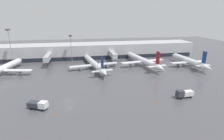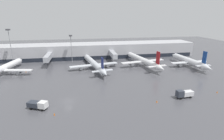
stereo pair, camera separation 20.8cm
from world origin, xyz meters
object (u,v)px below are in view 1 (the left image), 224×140
at_px(service_truck_1, 38,105).
at_px(apron_light_mast_1, 9,37).
at_px(traffic_cone_2, 26,71).
at_px(traffic_cone_3, 55,114).
at_px(traffic_cone_0, 157,101).
at_px(traffic_cone_1, 217,92).
at_px(parked_jet_1, 2,69).
at_px(parked_jet_3, 189,61).
at_px(apron_light_mast_2, 71,41).
at_px(service_truck_0, 184,93).
at_px(parked_jet_2, 94,64).
at_px(parked_jet_0, 143,60).

distance_m(service_truck_1, apron_light_mast_1, 59.28).
relative_size(traffic_cone_2, traffic_cone_3, 0.97).
xyz_separation_m(traffic_cone_0, traffic_cone_1, (24.16, 2.93, -0.02)).
bearing_deg(parked_jet_1, parked_jet_3, -80.10).
height_order(service_truck_1, traffic_cone_0, service_truck_1).
height_order(service_truck_1, apron_light_mast_2, apron_light_mast_2).
xyz_separation_m(service_truck_0, service_truck_1, (-46.30, 0.85, -0.10)).
distance_m(parked_jet_2, parked_jet_3, 51.02).
xyz_separation_m(parked_jet_0, traffic_cone_3, (-41.11, -43.28, -2.70)).
relative_size(parked_jet_0, traffic_cone_1, 55.49).
bearing_deg(traffic_cone_1, traffic_cone_2, 152.85).
bearing_deg(traffic_cone_2, parked_jet_0, 0.16).
relative_size(service_truck_1, traffic_cone_0, 8.76).
height_order(traffic_cone_1, traffic_cone_3, traffic_cone_3).
distance_m(parked_jet_1, service_truck_0, 78.64).
bearing_deg(traffic_cone_2, traffic_cone_0, -39.32).
bearing_deg(service_truck_0, traffic_cone_1, -178.95).
height_order(traffic_cone_3, apron_light_mast_1, apron_light_mast_1).
bearing_deg(parked_jet_2, apron_light_mast_2, 26.70).
bearing_deg(parked_jet_3, traffic_cone_2, 83.21).
height_order(traffic_cone_1, apron_light_mast_1, apron_light_mast_1).
bearing_deg(traffic_cone_0, service_truck_1, 176.39).
xyz_separation_m(parked_jet_0, apron_light_mast_1, (-70.05, 13.56, 12.39)).
bearing_deg(traffic_cone_2, apron_light_mast_2, 34.49).
relative_size(service_truck_0, service_truck_1, 0.96).
xyz_separation_m(service_truck_0, traffic_cone_0, (-10.19, -1.43, -1.21)).
height_order(parked_jet_1, service_truck_1, parked_jet_1).
bearing_deg(parked_jet_0, parked_jet_1, 82.36).
relative_size(parked_jet_1, traffic_cone_0, 50.45).
height_order(parked_jet_3, apron_light_mast_1, apron_light_mast_1).
relative_size(parked_jet_3, service_truck_1, 5.26).
xyz_separation_m(parked_jet_0, parked_jet_3, (24.11, -5.24, -0.17)).
xyz_separation_m(traffic_cone_0, traffic_cone_2, (-50.03, 40.99, 0.02)).
bearing_deg(traffic_cone_0, parked_jet_2, 112.20).
bearing_deg(parked_jet_0, traffic_cone_2, 80.02).
xyz_separation_m(parked_jet_3, service_truck_0, (-24.01, -34.49, -1.34)).
bearing_deg(parked_jet_3, service_truck_1, 112.22).
bearing_deg(traffic_cone_1, traffic_cone_0, -173.09).
bearing_deg(parked_jet_2, apron_light_mast_1, 61.18).
relative_size(parked_jet_0, apron_light_mast_1, 1.93).
bearing_deg(traffic_cone_1, service_truck_0, -173.88).
bearing_deg(traffic_cone_3, traffic_cone_0, 3.91).
height_order(traffic_cone_3, apron_light_mast_2, apron_light_mast_2).
distance_m(parked_jet_2, traffic_cone_1, 55.58).
bearing_deg(parked_jet_2, traffic_cone_0, -168.64).
distance_m(traffic_cone_0, apron_light_mast_1, 82.56).
xyz_separation_m(service_truck_1, traffic_cone_2, (-13.92, 38.70, -1.09)).
bearing_deg(traffic_cone_3, parked_jet_3, 30.25).
distance_m(service_truck_1, traffic_cone_0, 36.20).
bearing_deg(traffic_cone_3, parked_jet_1, 125.16).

